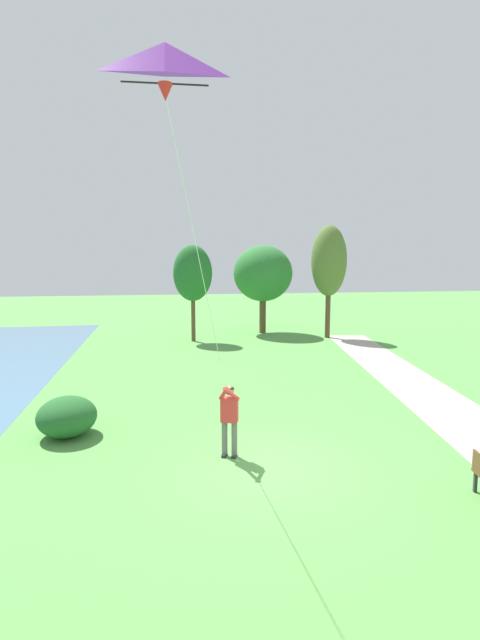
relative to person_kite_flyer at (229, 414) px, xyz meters
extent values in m
plane|color=#569947|center=(0.76, -0.73, -1.05)|extent=(120.00, 120.00, 0.00)
cube|color=#ADA393|center=(7.22, 1.27, -1.04)|extent=(8.88, 31.82, 0.02)
cube|color=#232328|center=(0.11, -0.04, -1.02)|extent=(0.19, 0.26, 0.06)
cylinder|color=slate|center=(0.12, -0.02, -0.60)|extent=(0.14, 0.14, 0.82)
cube|color=#232328|center=(-0.11, 0.04, -1.02)|extent=(0.19, 0.26, 0.06)
cylinder|color=slate|center=(-0.10, 0.06, -0.60)|extent=(0.14, 0.14, 0.82)
cube|color=red|center=(0.01, 0.02, 0.11)|extent=(0.45, 0.35, 0.60)
sphere|color=#996B4C|center=(0.01, 0.02, 0.57)|extent=(0.22, 0.22, 0.22)
ellipsoid|color=black|center=(0.01, 0.03, 0.61)|extent=(0.29, 0.29, 0.13)
cylinder|color=red|center=(0.01, -0.22, 0.56)|extent=(0.48, 0.43, 0.43)
cylinder|color=red|center=(-0.15, -0.15, 0.56)|extent=(0.17, 0.56, 0.43)
sphere|color=#996B4C|center=(-0.13, -0.33, 0.69)|extent=(0.10, 0.10, 0.10)
pyramid|color=purple|center=(-1.47, -3.76, 6.13)|extent=(1.21, 0.48, 0.57)
cone|color=red|center=(-1.49, -3.94, 5.76)|extent=(0.21, 0.21, 0.22)
cylinder|color=black|center=(-1.49, -3.94, 5.87)|extent=(1.13, 0.10, 0.02)
cylinder|color=silver|center=(-0.81, -2.14, 3.20)|extent=(1.37, 3.62, 5.02)
cube|color=#2D2D33|center=(4.61, -2.61, -0.82)|extent=(0.07, 0.07, 0.45)
cylinder|color=brown|center=(9.02, 16.37, 0.59)|extent=(0.31, 0.31, 3.28)
ellipsoid|color=#567033|center=(9.02, 16.37, 3.77)|extent=(2.19, 2.12, 4.37)
cylinder|color=brown|center=(5.46, 19.01, 0.30)|extent=(0.43, 0.43, 2.70)
ellipsoid|color=#2D7533|center=(5.46, 19.01, 2.95)|extent=(3.91, 4.03, 3.71)
cylinder|color=brown|center=(0.60, 16.59, 0.41)|extent=(0.24, 0.24, 2.92)
ellipsoid|color=#236628|center=(0.60, 16.59, 3.03)|extent=(2.31, 1.97, 3.31)
ellipsoid|color=#236028|center=(-4.06, 2.14, -0.51)|extent=(1.56, 1.64, 1.07)
camera|label=1|loc=(-1.69, -10.18, 3.53)|focal=25.26mm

